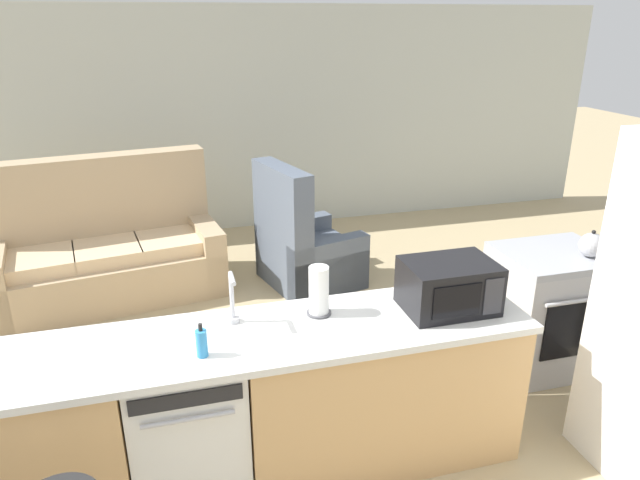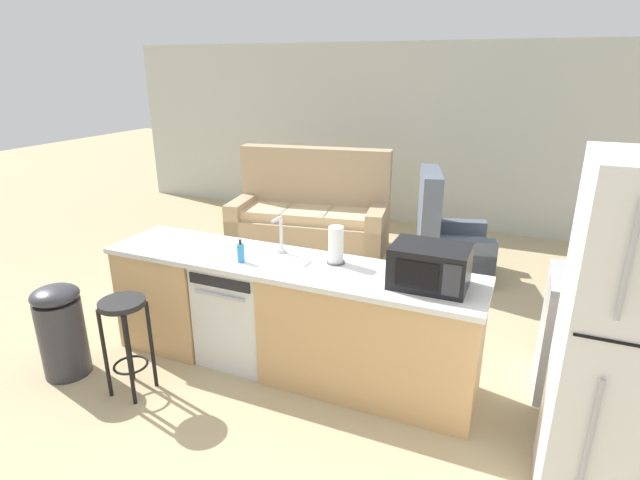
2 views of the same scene
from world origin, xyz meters
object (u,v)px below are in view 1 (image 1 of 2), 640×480
at_px(paper_towel_roll, 319,291).
at_px(microwave, 449,286).
at_px(stove_range, 548,309).
at_px(kettle, 592,245).
at_px(dishwasher, 189,423).
at_px(couch, 107,253).
at_px(armchair, 302,250).
at_px(soap_bottle, 202,343).

bearing_deg(paper_towel_roll, microwave, -10.26).
relative_size(stove_range, microwave, 1.80).
bearing_deg(stove_range, kettle, -36.68).
height_order(dishwasher, stove_range, stove_range).
xyz_separation_m(dishwasher, stove_range, (2.60, 0.55, 0.03)).
distance_m(dishwasher, couch, 2.74).
xyz_separation_m(stove_range, couch, (-3.20, 2.12, -0.06)).
relative_size(kettle, armchair, 0.17).
bearing_deg(stove_range, soap_bottle, -164.79).
bearing_deg(kettle, paper_towel_roll, -171.68).
relative_size(microwave, armchair, 0.42).
height_order(soap_bottle, armchair, armchair).
distance_m(dishwasher, soap_bottle, 0.58).
xyz_separation_m(soap_bottle, kettle, (2.67, 0.56, 0.01)).
bearing_deg(dishwasher, soap_bottle, -53.94).
xyz_separation_m(stove_range, microwave, (-1.13, -0.55, 0.59)).
relative_size(paper_towel_roll, couch, 0.13).
height_order(couch, armchair, couch).
bearing_deg(armchair, microwave, -83.48).
bearing_deg(kettle, microwave, -161.95).
xyz_separation_m(kettle, armchair, (-1.57, 1.95, -0.64)).
distance_m(microwave, paper_towel_roll, 0.73).
relative_size(kettle, couch, 0.10).
relative_size(microwave, paper_towel_roll, 1.77).
distance_m(couch, armchair, 1.82).
xyz_separation_m(couch, armchair, (1.80, -0.30, -0.04)).
xyz_separation_m(microwave, armchair, (-0.27, 2.37, -0.69)).
distance_m(dishwasher, armchair, 2.66).
height_order(soap_bottle, couch, couch).
distance_m(microwave, soap_bottle, 1.38).
xyz_separation_m(microwave, kettle, (1.30, 0.42, -0.05)).
xyz_separation_m(dishwasher, microwave, (1.47, -0.00, 0.62)).
height_order(stove_range, paper_towel_roll, paper_towel_roll).
relative_size(soap_bottle, couch, 0.08).
bearing_deg(dishwasher, couch, 102.67).
bearing_deg(microwave, dishwasher, 179.95).
bearing_deg(soap_bottle, armchair, 66.31).
distance_m(microwave, couch, 3.44).
bearing_deg(paper_towel_roll, armchair, 78.83).
xyz_separation_m(dishwasher, kettle, (2.77, 0.42, 0.56)).
distance_m(stove_range, soap_bottle, 2.65).
height_order(kettle, couch, couch).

